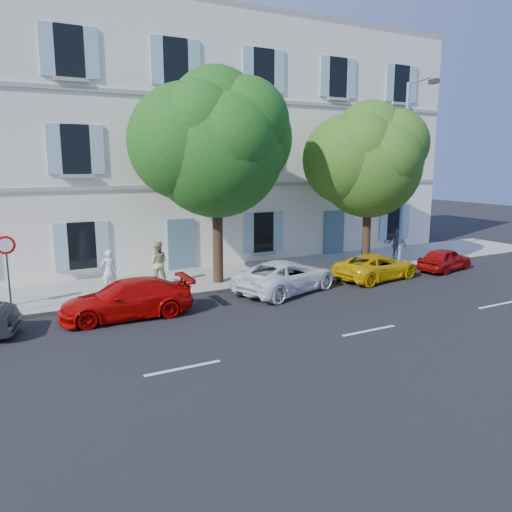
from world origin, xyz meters
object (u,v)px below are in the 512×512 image
pedestrian_b (157,263)px  car_yellow_supercar (376,267)px  road_sign (7,258)px  street_lamp (407,164)px  tree_right (369,166)px  pedestrian_c (397,245)px  tree_left (216,150)px  car_white_coupe (286,276)px  car_red_coupe (127,299)px  pedestrian_a (109,271)px  car_red_hatchback (445,259)px

pedestrian_b → car_yellow_supercar: bearing=177.0°
road_sign → street_lamp: 17.41m
tree_right → pedestrian_c: bearing=8.7°
tree_left → street_lamp: (9.30, -1.03, -0.53)m
car_white_coupe → car_yellow_supercar: 4.64m
car_yellow_supercar → tree_right: (0.92, 1.82, 4.35)m
road_sign → street_lamp: size_ratio=0.30×
car_red_coupe → pedestrian_c: (14.28, 2.50, 0.35)m
car_white_coupe → pedestrian_a: bearing=48.5°
car_red_coupe → tree_left: (4.46, 2.62, 4.92)m
car_red_hatchback → pedestrian_c: bearing=7.5°
car_red_coupe → car_yellow_supercar: car_red_coupe is taller
pedestrian_a → road_sign: bearing=17.9°
car_red_hatchback → pedestrian_c: size_ratio=1.93×
car_yellow_supercar → tree_right: tree_right is taller
road_sign → street_lamp: street_lamp is taller
road_sign → tree_right: bearing=1.7°
pedestrian_a → pedestrian_b: pedestrian_b is taller
car_white_coupe → tree_left: bearing=21.8°
street_lamp → tree_left: bearing=173.7°
car_yellow_supercar → street_lamp: (2.74, 1.26, 4.45)m
pedestrian_a → pedestrian_b: bearing=-173.5°
tree_right → road_sign: tree_right is taller
tree_right → pedestrian_b: tree_right is taller
pedestrian_a → street_lamp: bearing=171.0°
road_sign → car_white_coupe: bearing=-7.8°
car_red_hatchback → street_lamp: (-1.36, 1.41, 4.47)m
car_yellow_supercar → car_red_hatchback: car_yellow_supercar is taller
tree_right → street_lamp: (1.81, -0.56, 0.11)m
car_red_hatchback → pedestrian_b: size_ratio=1.80×
tree_right → car_yellow_supercar: bearing=-116.9°
tree_left → pedestrian_c: size_ratio=5.04×
street_lamp → pedestrian_c: size_ratio=5.16×
car_white_coupe → pedestrian_b: 5.26m
car_red_coupe → street_lamp: street_lamp is taller
road_sign → pedestrian_c: (17.67, 0.81, -1.05)m
car_red_coupe → tree_left: tree_left is taller
tree_left → pedestrian_b: 5.14m
tree_right → pedestrian_a: size_ratio=4.47×
car_white_coupe → tree_left: 5.74m
car_yellow_supercar → tree_left: (-6.56, 2.29, 4.98)m
car_white_coupe → tree_left: size_ratio=0.55×
road_sign → tree_left: bearing=6.8°
car_red_coupe → road_sign: 4.04m
tree_right → pedestrian_b: (-9.85, 1.21, -3.87)m
tree_left → road_sign: bearing=-173.2°
street_lamp → pedestrian_c: street_lamp is taller
car_red_coupe → road_sign: (-3.39, 1.69, 1.40)m
road_sign → street_lamp: bearing=-0.3°
car_white_coupe → pedestrian_c: 8.19m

